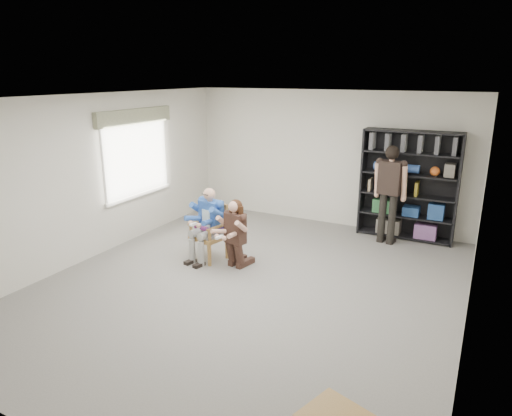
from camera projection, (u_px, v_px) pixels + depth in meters
The scene contains 8 objects.
room_shell at pixel (249, 197), 6.57m from camera, with size 6.00×7.00×2.80m, color silver, non-canonical shape.
floor at pixel (250, 285), 6.97m from camera, with size 6.00×7.00×0.01m, color slate.
window_left at pixel (137, 155), 8.66m from camera, with size 0.16×2.00×1.75m, color white, non-canonical shape.
armchair at pixel (208, 232), 7.83m from camera, with size 0.57×0.55×0.98m, color olive, non-canonical shape.
seated_man at pixel (208, 224), 7.79m from camera, with size 0.55×0.77×1.28m, color #16369A, non-canonical shape.
kneeling_woman at pixel (234, 235), 7.45m from camera, with size 0.49×0.78×1.17m, color #321F16, non-canonical shape.
bookshelf at pixel (408, 186), 8.72m from camera, with size 1.80×0.38×2.10m, color black, non-canonical shape.
standing_man at pixel (389, 196), 8.46m from camera, with size 0.57×0.32×1.86m, color black, non-canonical shape.
Camera 1 is at (3.00, -5.59, 3.11)m, focal length 32.00 mm.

